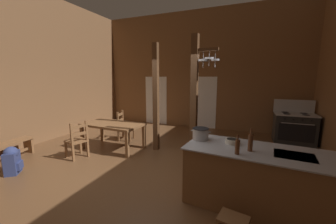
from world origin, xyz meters
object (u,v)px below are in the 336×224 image
(dining_table, at_px, (113,126))
(ladderback_chair_near_window, at_px, (77,141))
(bench_along_left_wall, at_px, (6,149))
(backpack, at_px, (12,160))
(mixing_bowl_on_counter, at_px, (232,141))
(bottle_tall_on_counter, at_px, (250,142))
(bottle_short_on_counter, at_px, (237,146))
(stove_range, at_px, (294,128))
(stockpot_on_counter, at_px, (201,134))
(kitchen_island, at_px, (256,178))
(ladderback_chair_by_post, at_px, (124,126))

(dining_table, xyz_separation_m, ladderback_chair_near_window, (-0.42, -0.89, -0.20))
(bench_along_left_wall, bearing_deg, backpack, -23.69)
(mixing_bowl_on_counter, xyz_separation_m, bottle_tall_on_counter, (0.28, -0.26, 0.10))
(mixing_bowl_on_counter, bearing_deg, bottle_short_on_counter, -77.05)
(stove_range, bearing_deg, backpack, -142.22)
(stove_range, distance_m, stockpot_on_counter, 4.24)
(stove_range, relative_size, backpack, 2.21)
(bottle_tall_on_counter, bearing_deg, bench_along_left_wall, -177.19)
(backpack, relative_size, stockpot_on_counter, 1.66)
(kitchen_island, height_order, stockpot_on_counter, stockpot_on_counter)
(ladderback_chair_by_post, height_order, bottle_short_on_counter, bottle_short_on_counter)
(mixing_bowl_on_counter, bearing_deg, ladderback_chair_near_window, 176.03)
(stove_range, height_order, ladderback_chair_by_post, stove_range)
(ladderback_chair_by_post, bearing_deg, mixing_bowl_on_counter, -29.43)
(dining_table, bearing_deg, bottle_short_on_counter, -25.16)
(bottle_tall_on_counter, relative_size, bottle_short_on_counter, 1.21)
(dining_table, relative_size, ladderback_chair_by_post, 1.85)
(kitchen_island, relative_size, bottle_tall_on_counter, 6.48)
(dining_table, relative_size, bench_along_left_wall, 1.42)
(ladderback_chair_near_window, xyz_separation_m, stockpot_on_counter, (3.19, -0.23, 0.59))
(stockpot_on_counter, height_order, bottle_tall_on_counter, bottle_tall_on_counter)
(backpack, bearing_deg, ladderback_chair_by_post, 73.46)
(kitchen_island, distance_m, stockpot_on_counter, 1.11)
(kitchen_island, bearing_deg, ladderback_chair_near_window, 174.18)
(stove_range, distance_m, bottle_tall_on_counter, 4.17)
(backpack, distance_m, stockpot_on_counter, 3.98)
(bench_along_left_wall, xyz_separation_m, bottle_tall_on_counter, (5.50, 0.27, 0.77))
(ladderback_chair_near_window, height_order, stockpot_on_counter, stockpot_on_counter)
(bench_along_left_wall, xyz_separation_m, bottle_short_on_counter, (5.33, 0.07, 0.75))
(ladderback_chair_near_window, height_order, bottle_short_on_counter, bottle_short_on_counter)
(dining_table, bearing_deg, backpack, -116.35)
(dining_table, distance_m, ladderback_chair_near_window, 1.00)
(dining_table, bearing_deg, stockpot_on_counter, -22.03)
(dining_table, relative_size, backpack, 2.94)
(kitchen_island, height_order, bottle_tall_on_counter, bottle_tall_on_counter)
(mixing_bowl_on_counter, distance_m, bottle_tall_on_counter, 0.39)
(kitchen_island, xyz_separation_m, mixing_bowl_on_counter, (-0.39, 0.16, 0.51))
(backpack, height_order, bottle_short_on_counter, bottle_short_on_counter)
(dining_table, height_order, backpack, dining_table)
(backpack, bearing_deg, bottle_short_on_counter, 5.91)
(stove_range, distance_m, bench_along_left_wall, 7.98)
(kitchen_island, bearing_deg, bottle_tall_on_counter, -140.11)
(bench_along_left_wall, distance_m, bottle_tall_on_counter, 5.56)
(stove_range, relative_size, mixing_bowl_on_counter, 6.01)
(stockpot_on_counter, bearing_deg, backpack, -166.06)
(stove_range, relative_size, bottle_short_on_counter, 4.63)
(stove_range, xyz_separation_m, mixing_bowl_on_counter, (-1.57, -3.66, 0.49))
(ladderback_chair_near_window, bearing_deg, backpack, -117.30)
(kitchen_island, distance_m, backpack, 4.79)
(stockpot_on_counter, bearing_deg, bottle_short_on_counter, -36.87)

